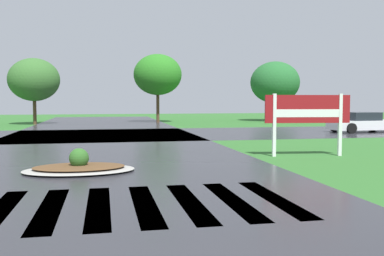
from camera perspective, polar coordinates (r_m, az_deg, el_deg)
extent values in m
cube|color=#2B2B30|center=(13.66, -11.84, -5.06)|extent=(10.77, 80.00, 0.01)
cube|color=#2B2B30|center=(26.25, -11.64, -0.87)|extent=(90.00, 9.70, 0.01)
cube|color=white|center=(9.03, -23.73, -9.83)|extent=(0.45, 3.56, 0.01)
cube|color=white|center=(8.89, -17.96, -9.92)|extent=(0.45, 3.56, 0.01)
cube|color=white|center=(8.83, -12.06, -9.91)|extent=(0.45, 3.56, 0.01)
cube|color=white|center=(8.86, -6.15, -9.79)|extent=(0.45, 3.56, 0.01)
cube|color=white|center=(8.99, -0.34, -9.58)|extent=(0.45, 3.56, 0.01)
cube|color=white|center=(9.20, 5.24, -9.29)|extent=(0.45, 3.56, 0.01)
cube|color=white|center=(9.49, 10.52, -8.93)|extent=(0.45, 3.56, 0.01)
cube|color=white|center=(17.01, 18.68, 0.40)|extent=(0.13, 0.13, 2.29)
cube|color=white|center=(16.19, 10.64, 0.37)|extent=(0.13, 0.13, 2.29)
cube|color=maroon|center=(16.54, 14.79, 2.40)|extent=(3.15, 0.44, 1.02)
cube|color=white|center=(16.54, 14.78, 1.87)|extent=(2.40, 0.36, 0.29)
ellipsoid|color=#9E9B93|center=(13.02, -14.45, -5.28)|extent=(3.16, 2.03, 0.12)
ellipsoid|color=brown|center=(13.01, -14.46, -4.89)|extent=(2.59, 1.66, 0.10)
sphere|color=#2D6023|center=(12.98, -14.48, -3.80)|extent=(0.56, 0.56, 0.56)
cube|color=silver|center=(29.95, 21.29, 0.39)|extent=(4.38, 2.02, 0.58)
cube|color=#1E232B|center=(29.87, 21.18, 1.44)|extent=(2.06, 1.65, 0.51)
cylinder|color=black|center=(31.54, 22.42, 0.26)|extent=(0.65, 0.27, 0.64)
cylinder|color=black|center=(29.85, 18.03, 0.18)|extent=(0.65, 0.27, 0.64)
cylinder|color=black|center=(28.38, 20.02, -0.04)|extent=(0.65, 0.27, 0.64)
cylinder|color=#4C3823|center=(38.59, -19.76, 2.10)|extent=(0.28, 0.28, 2.25)
ellipsoid|color=#35662C|center=(38.62, -19.84, 5.93)|extent=(4.16, 4.16, 3.53)
cylinder|color=#4C3823|center=(39.62, -4.46, 2.74)|extent=(0.28, 0.28, 2.79)
ellipsoid|color=#29751F|center=(39.68, -4.48, 6.93)|extent=(4.31, 4.31, 3.66)
cylinder|color=#4C3823|center=(42.74, 10.68, 2.27)|extent=(0.28, 0.28, 2.07)
ellipsoid|color=#23622C|center=(42.75, 10.73, 5.84)|extent=(4.67, 4.67, 3.97)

